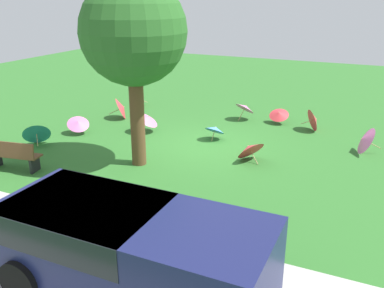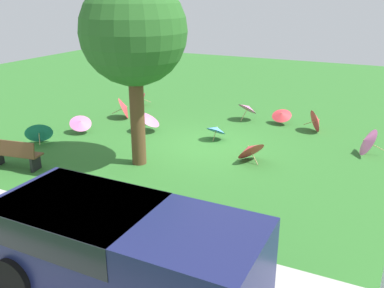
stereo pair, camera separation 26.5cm
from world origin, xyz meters
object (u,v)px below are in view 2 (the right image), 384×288
at_px(parasol_blue_0, 217,129).
at_px(shade_tree, 134,33).
at_px(parasol_teal_0, 39,131).
at_px(parasol_red_1, 250,149).
at_px(parasol_pink_4, 248,108).
at_px(parasol_red_5, 282,114).
at_px(van_dark, 117,243).
at_px(park_bench, 14,154).
at_px(parasol_red_4, 125,107).
at_px(parasol_pink_2, 80,122).
at_px(parasol_pink_0, 150,118).
at_px(parasol_red_3, 141,99).
at_px(parasol_pink_3, 366,141).
at_px(parasol_red_0, 317,121).

bearing_deg(parasol_blue_0, shade_tree, 66.83).
relative_size(shade_tree, parasol_teal_0, 4.72).
xyz_separation_m(parasol_red_1, parasol_blue_0, (1.66, -1.37, -0.01)).
bearing_deg(parasol_red_1, parasol_pink_4, -70.59).
bearing_deg(parasol_red_5, parasol_teal_0, 39.78).
xyz_separation_m(van_dark, parasol_pink_4, (1.30, -10.69, -0.40)).
height_order(park_bench, parasol_red_5, park_bench).
bearing_deg(shade_tree, parasol_red_4, -50.94).
xyz_separation_m(park_bench, parasol_red_4, (0.08, -5.75, -0.02)).
bearing_deg(parasol_red_1, parasol_red_5, -88.69).
distance_m(parasol_teal_0, parasol_pink_4, 7.90).
distance_m(van_dark, parasol_red_4, 10.59).
distance_m(parasol_pink_2, parasol_red_5, 7.57).
bearing_deg(parasol_pink_0, parasol_red_3, -53.23).
distance_m(parasol_pink_3, parasol_pink_4, 4.99).
bearing_deg(parasol_red_3, parasol_pink_3, 167.55).
distance_m(parasol_red_1, parasol_red_3, 7.77).
bearing_deg(parasol_blue_0, park_bench, 48.70).
xyz_separation_m(parasol_red_4, parasol_red_5, (-5.94, -1.90, -0.04)).
height_order(shade_tree, parasol_teal_0, shade_tree).
xyz_separation_m(shade_tree, parasol_pink_0, (1.27, -2.71, -3.27)).
bearing_deg(parasol_red_3, shade_tree, 121.71).
bearing_deg(parasol_pink_0, parasol_red_1, 165.05).
height_order(parasol_pink_3, parasol_teal_0, parasol_pink_3).
bearing_deg(parasol_pink_0, shade_tree, 115.14).
bearing_deg(parasol_red_0, parasol_pink_0, 26.24).
bearing_deg(park_bench, parasol_pink_2, -83.00).
relative_size(parasol_red_1, parasol_red_5, 1.49).
bearing_deg(parasol_pink_0, parasol_red_5, -143.65).
xyz_separation_m(parasol_pink_0, parasol_pink_3, (-7.30, -0.98, -0.08)).
distance_m(shade_tree, parasol_red_5, 7.24).
height_order(parasol_red_1, parasol_red_3, parasol_red_1).
height_order(parasol_red_0, parasol_blue_0, parasol_red_0).
distance_m(parasol_pink_2, parasol_teal_0, 1.56).
relative_size(shade_tree, parasol_pink_3, 5.16).
distance_m(parasol_pink_2, parasol_red_4, 2.37).
bearing_deg(parasol_teal_0, parasol_red_5, -140.22).
xyz_separation_m(parasol_pink_3, parasol_red_4, (9.13, -0.13, -0.01)).
relative_size(parasol_teal_0, parasol_pink_4, 1.05).
bearing_deg(parasol_teal_0, park_bench, 116.69).
xyz_separation_m(parasol_pink_2, parasol_pink_3, (-9.47, -2.21, 0.03)).
bearing_deg(van_dark, parasol_blue_0, -79.25).
relative_size(parasol_pink_3, parasol_red_5, 1.37).
xyz_separation_m(van_dark, shade_tree, (2.77, -4.97, 2.89)).
distance_m(shade_tree, parasol_red_0, 7.65).
relative_size(shade_tree, parasol_red_4, 5.18).
relative_size(parasol_red_1, parasol_red_4, 1.09).
height_order(parasol_pink_0, parasol_red_5, parasol_pink_0).
height_order(parasol_pink_3, parasol_pink_4, parasol_pink_3).
bearing_deg(parasol_pink_3, parasol_teal_0, 20.03).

